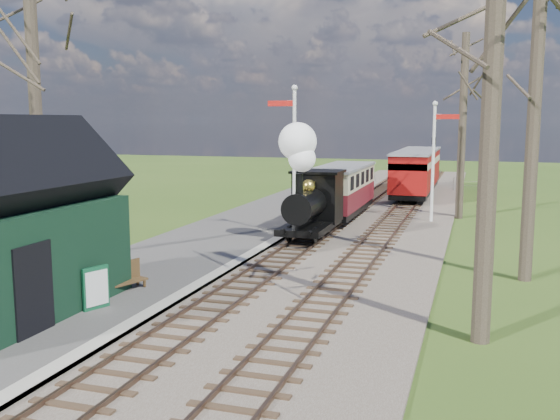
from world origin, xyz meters
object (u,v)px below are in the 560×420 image
(red_carriage_b, at_px, (420,168))
(locomotive, at_px, (310,190))
(station_shed, at_px, (6,230))
(semaphore_near, at_px, (293,151))
(bench, at_px, (122,277))
(red_carriage_a, at_px, (412,175))
(person, at_px, (46,296))
(coach, at_px, (342,188))
(sign_board, at_px, (96,288))
(semaphore_far, at_px, (435,153))

(red_carriage_b, bearing_deg, locomotive, -97.67)
(station_shed, xyz_separation_m, red_carriage_b, (6.90, 31.22, -0.64))
(semaphore_near, relative_size, bench, 4.41)
(red_carriage_a, bearing_deg, person, -102.30)
(locomotive, bearing_deg, person, -104.18)
(coach, distance_m, red_carriage_a, 8.25)
(bench, bearing_deg, sign_board, -79.06)
(red_carriage_a, bearing_deg, locomotive, -100.64)
(semaphore_far, xyz_separation_m, locomotive, (-4.39, -6.18, -1.25))
(coach, bearing_deg, person, -99.58)
(semaphore_near, bearing_deg, sign_board, -99.33)
(semaphore_near, xyz_separation_m, person, (-2.30, -12.26, -2.79))
(person, bearing_deg, coach, -33.56)
(locomotive, height_order, sign_board, locomotive)
(locomotive, relative_size, bench, 3.24)
(semaphore_far, bearing_deg, coach, -178.50)
(semaphore_near, height_order, sign_board, semaphore_near)
(coach, relative_size, red_carriage_a, 1.30)
(semaphore_near, distance_m, red_carriage_a, 14.27)
(red_carriage_a, xyz_separation_m, person, (-5.66, -25.98, -0.80))
(red_carriage_a, relative_size, person, 4.47)
(semaphore_far, distance_m, red_carriage_b, 13.45)
(bench, bearing_deg, red_carriage_a, 76.53)
(semaphore_far, height_order, coach, semaphore_far)
(semaphore_far, xyz_separation_m, bench, (-7.29, -15.30, -2.79))
(locomotive, bearing_deg, sign_board, -103.33)
(red_carriage_a, bearing_deg, red_carriage_b, 90.00)
(station_shed, height_order, red_carriage_a, station_shed)
(red_carriage_b, bearing_deg, bench, -100.94)
(station_shed, bearing_deg, locomotive, 70.08)
(locomotive, bearing_deg, red_carriage_b, 82.33)
(semaphore_far, bearing_deg, station_shed, -115.72)
(coach, bearing_deg, sign_board, -98.68)
(semaphore_near, relative_size, locomotive, 1.36)
(coach, bearing_deg, red_carriage_a, 71.64)
(semaphore_near, bearing_deg, semaphore_far, 49.40)
(coach, distance_m, person, 18.42)
(red_carriage_a, distance_m, red_carriage_b, 5.50)
(red_carriage_a, distance_m, sign_board, 25.29)
(semaphore_near, bearing_deg, bench, -102.98)
(red_carriage_b, xyz_separation_m, bench, (-5.51, -28.52, -1.07))
(red_carriage_a, height_order, red_carriage_b, same)
(coach, bearing_deg, red_carriage_b, 78.97)
(person, bearing_deg, semaphore_near, -34.58)
(semaphore_far, distance_m, bench, 17.17)
(red_carriage_b, relative_size, bench, 4.00)
(semaphore_far, distance_m, person, 19.88)
(station_shed, distance_m, semaphore_far, 20.01)
(red_carriage_a, distance_m, bench, 23.69)
(station_shed, height_order, red_carriage_b, station_shed)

